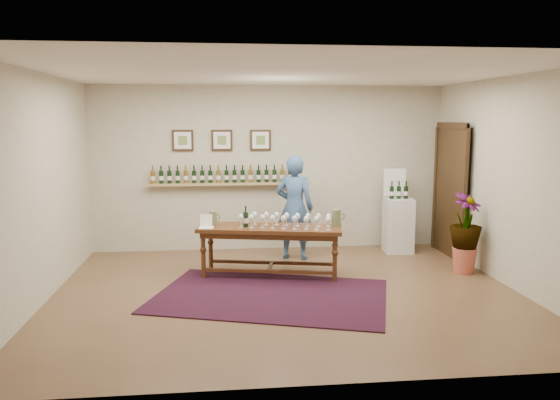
{
  "coord_description": "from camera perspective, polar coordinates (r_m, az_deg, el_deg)",
  "views": [
    {
      "loc": [
        -0.82,
        -6.78,
        2.23
      ],
      "look_at": [
        0.0,
        0.8,
        1.1
      ],
      "focal_mm": 35.0,
      "sensor_mm": 36.0,
      "label": 1
    }
  ],
  "objects": [
    {
      "name": "potted_plant",
      "position": [
        8.38,
        18.81,
        -3.29
      ],
      "size": [
        0.74,
        0.74,
        1.02
      ],
      "rotation": [
        0.0,
        0.0,
        0.58
      ],
      "color": "#B9533D",
      "rests_on": "ground"
    },
    {
      "name": "person",
      "position": [
        8.7,
        1.52,
        -0.8
      ],
      "size": [
        0.71,
        0.59,
        1.67
      ],
      "primitive_type": "imported",
      "rotation": [
        0.0,
        0.0,
        2.78
      ],
      "color": "#365681",
      "rests_on": "ground"
    },
    {
      "name": "rug",
      "position": [
        7.04,
        -0.98,
        -9.97
      ],
      "size": [
        3.32,
        2.7,
        0.02
      ],
      "primitive_type": "cube",
      "rotation": [
        0.0,
        0.0,
        -0.31
      ],
      "color": "#410B0F",
      "rests_on": "ground"
    },
    {
      "name": "pedestal_bottles",
      "position": [
        9.31,
        12.31,
        0.95
      ],
      "size": [
        0.27,
        0.09,
        0.27
      ],
      "primitive_type": null,
      "rotation": [
        0.0,
        0.0,
        -0.07
      ],
      "color": "black",
      "rests_on": "display_pedestal"
    },
    {
      "name": "ground",
      "position": [
        7.18,
        0.7,
        -9.66
      ],
      "size": [
        6.0,
        6.0,
        0.0
      ],
      "primitive_type": "plane",
      "color": "brown",
      "rests_on": "ground"
    },
    {
      "name": "table_bottles",
      "position": [
        7.77,
        -3.52,
        -1.65
      ],
      "size": [
        0.32,
        0.25,
        0.3
      ],
      "primitive_type": null,
      "rotation": [
        0.0,
        0.0,
        -0.34
      ],
      "color": "black",
      "rests_on": "tasting_table"
    },
    {
      "name": "pitcher_left",
      "position": [
        7.87,
        -7.03,
        -1.92
      ],
      "size": [
        0.17,
        0.17,
        0.21
      ],
      "primitive_type": null,
      "rotation": [
        0.0,
        0.0,
        -0.29
      ],
      "color": "#5D6740",
      "rests_on": "tasting_table"
    },
    {
      "name": "room_shell",
      "position": [
        9.19,
        12.48,
        1.3
      ],
      "size": [
        6.0,
        6.0,
        6.0
      ],
      "color": "beige",
      "rests_on": "ground"
    },
    {
      "name": "display_pedestal",
      "position": [
        9.43,
        12.24,
        -2.59
      ],
      "size": [
        0.49,
        0.49,
        0.91
      ],
      "primitive_type": "cube",
      "rotation": [
        0.0,
        0.0,
        -0.07
      ],
      "color": "silver",
      "rests_on": "ground"
    },
    {
      "name": "pitcher_right",
      "position": [
        7.8,
        5.91,
        -1.87
      ],
      "size": [
        0.2,
        0.2,
        0.24
      ],
      "primitive_type": null,
      "rotation": [
        0.0,
        0.0,
        -0.33
      ],
      "color": "#5D6740",
      "rests_on": "tasting_table"
    },
    {
      "name": "menu_card",
      "position": [
        7.75,
        -7.72,
        -2.17
      ],
      "size": [
        0.22,
        0.16,
        0.19
      ],
      "primitive_type": "cube",
      "rotation": [
        0.0,
        0.0,
        -0.07
      ],
      "color": "white",
      "rests_on": "tasting_table"
    },
    {
      "name": "table_glasses",
      "position": [
        7.71,
        0.55,
        -2.13
      ],
      "size": [
        1.45,
        0.7,
        0.2
      ],
      "primitive_type": null,
      "rotation": [
        0.0,
        0.0,
        -0.28
      ],
      "color": "white",
      "rests_on": "tasting_table"
    },
    {
      "name": "info_sign",
      "position": [
        9.46,
        11.89,
        1.83
      ],
      "size": [
        0.37,
        0.05,
        0.51
      ],
      "primitive_type": "cube",
      "rotation": [
        0.0,
        0.0,
        -0.07
      ],
      "color": "white",
      "rests_on": "display_pedestal"
    },
    {
      "name": "tasting_table",
      "position": [
        7.78,
        -1.03,
        -3.57
      ],
      "size": [
        2.12,
        1.05,
        0.72
      ],
      "rotation": [
        0.0,
        0.0,
        -0.21
      ],
      "color": "#3F220F",
      "rests_on": "ground"
    }
  ]
}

